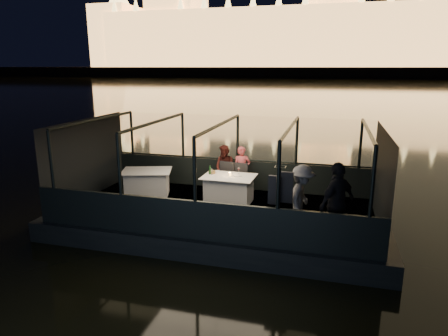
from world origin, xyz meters
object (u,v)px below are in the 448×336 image
(coat_stand, at_px, (279,198))
(person_woman_coral, at_px, (242,168))
(chair_port_right, at_px, (239,183))
(passenger_stripe, at_px, (301,197))
(person_man_maroon, at_px, (225,167))
(chair_port_left, at_px, (225,181))
(passenger_dark, at_px, (337,205))
(dining_table_aft, at_px, (147,182))
(dining_table_central, at_px, (229,189))
(wine_bottle, at_px, (210,169))

(coat_stand, bearing_deg, person_woman_coral, 117.15)
(chair_port_right, distance_m, passenger_stripe, 2.88)
(chair_port_right, height_order, person_man_maroon, person_man_maroon)
(chair_port_left, bearing_deg, passenger_dark, -29.66)
(chair_port_right, distance_m, person_woman_coral, 0.59)
(person_man_maroon, bearing_deg, chair_port_right, -26.88)
(person_woman_coral, bearing_deg, dining_table_aft, -175.10)
(passenger_dark, bearing_deg, chair_port_right, -93.86)
(chair_port_right, bearing_deg, person_woman_coral, 104.90)
(dining_table_aft, distance_m, passenger_stripe, 4.94)
(dining_table_central, height_order, chair_port_left, chair_port_left)
(dining_table_central, bearing_deg, passenger_dark, -33.90)
(chair_port_left, distance_m, person_woman_coral, 0.69)
(person_woman_coral, relative_size, passenger_stripe, 0.88)
(person_woman_coral, height_order, wine_bottle, person_woman_coral)
(dining_table_central, relative_size, person_woman_coral, 1.02)
(dining_table_central, xyz_separation_m, chair_port_right, (0.18, 0.50, 0.06))
(chair_port_right, xyz_separation_m, passenger_stripe, (1.95, -2.09, 0.40))
(dining_table_central, relative_size, wine_bottle, 5.34)
(coat_stand, xyz_separation_m, wine_bottle, (-2.25, 2.04, 0.02))
(person_woman_coral, bearing_deg, person_man_maroon, 161.51)
(passenger_dark, bearing_deg, dining_table_central, -85.85)
(chair_port_right, height_order, person_woman_coral, person_woman_coral)
(dining_table_aft, bearing_deg, wine_bottle, 1.75)
(chair_port_left, bearing_deg, person_man_maroon, 113.66)
(dining_table_central, xyz_separation_m, chair_port_left, (-0.25, 0.52, 0.06))
(chair_port_left, bearing_deg, dining_table_central, -56.16)
(dining_table_aft, relative_size, passenger_dark, 0.79)
(chair_port_left, relative_size, person_woman_coral, 0.70)
(person_man_maroon, bearing_deg, dining_table_central, -52.81)
(passenger_stripe, bearing_deg, dining_table_aft, 76.93)
(dining_table_central, bearing_deg, dining_table_aft, 179.74)
(dining_table_central, relative_size, chair_port_left, 1.47)
(person_man_maroon, bearing_deg, dining_table_aft, -137.85)
(chair_port_left, xyz_separation_m, coat_stand, (1.92, -2.49, 0.45))
(dining_table_central, height_order, dining_table_aft, dining_table_central)
(chair_port_left, relative_size, wine_bottle, 3.64)
(passenger_stripe, bearing_deg, wine_bottle, 64.34)
(dining_table_aft, relative_size, coat_stand, 0.86)
(passenger_dark, bearing_deg, wine_bottle, -82.12)
(coat_stand, distance_m, person_man_maroon, 3.64)
(chair_port_left, bearing_deg, chair_port_right, 5.26)
(person_man_maroon, xyz_separation_m, passenger_dark, (3.29, -2.98, 0.10))
(dining_table_central, xyz_separation_m, passenger_dark, (2.90, -1.95, 0.47))
(dining_table_aft, xyz_separation_m, chair_port_left, (2.28, 0.51, 0.06))
(dining_table_central, height_order, passenger_stripe, passenger_stripe)
(person_man_maroon, relative_size, wine_bottle, 5.26)
(dining_table_central, bearing_deg, person_man_maroon, 110.51)
(coat_stand, bearing_deg, chair_port_right, 121.18)
(dining_table_central, bearing_deg, wine_bottle, 172.97)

